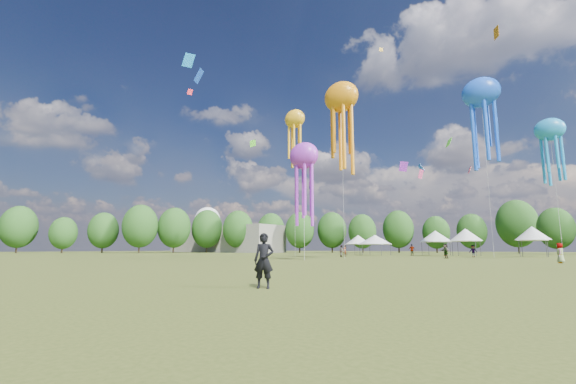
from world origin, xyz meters
The scene contains 10 objects.
ground centered at (0.00, 0.00, 0.00)m, with size 300.00×300.00×0.00m, color #384416.
observer_main centered at (9.18, -1.29, 0.84)m, with size 0.61×0.40×1.68m, color black.
spectator_near centered at (-9.74, 36.71, 0.83)m, with size 0.80×0.63×1.65m, color gray.
spectators_far centered at (4.72, 46.05, 0.90)m, with size 31.72×26.65×1.91m.
festival_tents centered at (-3.56, 55.10, 3.14)m, with size 33.52×12.39×4.38m.
show_kites centered at (5.63, 41.66, 20.78)m, with size 47.30×33.03×32.21m.
small_kites centered at (0.86, 41.67, 28.78)m, with size 76.05×62.72×42.65m.
treeline centered at (-3.87, 62.51, 6.54)m, with size 201.57×95.24×13.43m.
hangar centered at (-72.00, 72.00, 4.00)m, with size 40.00×12.00×8.00m, color gray.
radome centered at (-88.00, 78.00, 9.99)m, with size 9.00×9.00×16.00m.
Camera 1 is at (16.86, -9.99, 1.20)m, focal length 23.26 mm.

